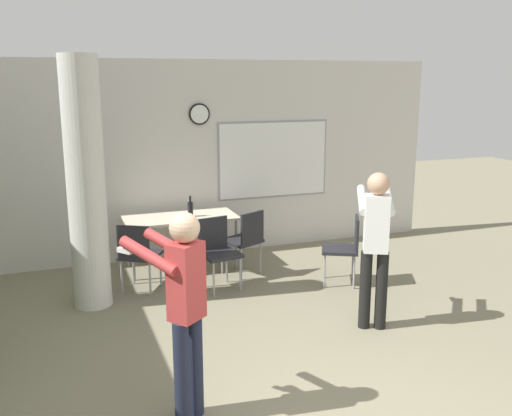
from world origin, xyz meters
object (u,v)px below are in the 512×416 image
at_px(person_playing_side, 376,238).
at_px(chair_table_front, 218,248).
at_px(chair_table_right, 245,237).
at_px(bottle_on_table, 190,209).
at_px(chair_mid_room, 346,245).
at_px(chair_table_left, 138,252).
at_px(person_playing_front, 184,301).
at_px(folding_table, 181,220).

bearing_deg(person_playing_side, chair_table_front, 125.87).
relative_size(chair_table_right, chair_table_front, 1.00).
height_order(bottle_on_table, chair_mid_room, bottle_on_table).
bearing_deg(chair_table_right, chair_table_left, -173.48).
xyz_separation_m(bottle_on_table, chair_table_left, (-0.82, -0.69, -0.32)).
height_order(chair_table_left, person_playing_side, person_playing_side).
bearing_deg(person_playing_side, chair_table_left, 139.48).
height_order(bottle_on_table, person_playing_front, person_playing_front).
xyz_separation_m(chair_table_left, person_playing_front, (-0.07, -2.76, 0.44)).
relative_size(folding_table, bottle_on_table, 5.30).
bearing_deg(chair_table_left, chair_table_front, -10.47).
bearing_deg(person_playing_front, person_playing_side, 23.20).
bearing_deg(chair_table_front, chair_mid_room, -15.11).
bearing_deg(chair_table_right, bottle_on_table, 138.42).
xyz_separation_m(folding_table, chair_mid_room, (1.79, -1.32, -0.16)).
height_order(chair_table_left, person_playing_front, person_playing_front).
distance_m(chair_mid_room, person_playing_side, 1.36).
bearing_deg(person_playing_front, folding_table, 77.75).
relative_size(person_playing_front, person_playing_side, 0.99).
bearing_deg(chair_mid_room, chair_table_left, 166.62).
bearing_deg(chair_table_front, chair_table_right, 35.37).
xyz_separation_m(chair_table_front, person_playing_front, (-1.01, -2.59, 0.44)).
relative_size(bottle_on_table, person_playing_side, 0.17).
bearing_deg(person_playing_side, chair_table_right, 109.94).
distance_m(chair_table_left, person_playing_front, 2.80).
height_order(chair_table_right, chair_table_front, same).
relative_size(folding_table, person_playing_side, 0.92).
height_order(bottle_on_table, chair_table_front, bottle_on_table).
distance_m(folding_table, chair_table_right, 0.93).
relative_size(chair_mid_room, person_playing_side, 0.53).
distance_m(chair_table_front, person_playing_front, 2.82).
bearing_deg(bottle_on_table, chair_table_left, -139.86).
distance_m(bottle_on_table, chair_table_front, 0.93).
relative_size(folding_table, chair_table_right, 1.72).
xyz_separation_m(chair_mid_room, person_playing_side, (-0.35, -1.23, 0.45)).
height_order(folding_table, chair_table_right, chair_table_right).
bearing_deg(chair_mid_room, chair_table_right, 144.94).
relative_size(chair_mid_room, chair_table_front, 1.00).
xyz_separation_m(bottle_on_table, chair_table_right, (0.59, -0.53, -0.32)).
xyz_separation_m(folding_table, person_playing_front, (-0.76, -3.49, 0.29)).
height_order(chair_mid_room, chair_table_left, same).
distance_m(bottle_on_table, chair_table_left, 1.12).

